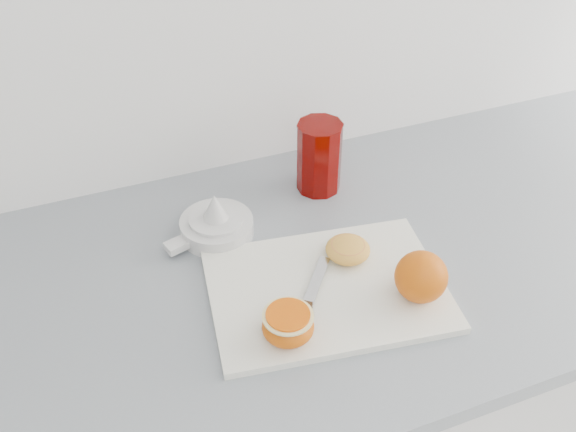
{
  "coord_description": "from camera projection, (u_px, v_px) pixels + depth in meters",
  "views": [
    {
      "loc": [
        -0.07,
        1.03,
        1.58
      ],
      "look_at": [
        0.2,
        1.74,
        0.96
      ],
      "focal_mm": 40.0,
      "sensor_mm": 36.0,
      "label": 1
    }
  ],
  "objects": [
    {
      "name": "citrus_juicer",
      "position": [
        216.0,
        224.0,
        1.04
      ],
      "size": [
        0.15,
        0.12,
        0.08
      ],
      "color": "white",
      "rests_on": "counter"
    },
    {
      "name": "counter",
      "position": [
        315.0,
        419.0,
        1.29
      ],
      "size": [
        2.34,
        0.64,
        0.89
      ],
      "color": "silver",
      "rests_on": "ground"
    },
    {
      "name": "squeezed_shell",
      "position": [
        348.0,
        249.0,
        0.98
      ],
      "size": [
        0.07,
        0.07,
        0.03
      ],
      "color": "gold",
      "rests_on": "cutting_board"
    },
    {
      "name": "paring_knife",
      "position": [
        303.0,
        315.0,
        0.89
      ],
      "size": [
        0.12,
        0.15,
        0.01
      ],
      "color": "#472613",
      "rests_on": "cutting_board"
    },
    {
      "name": "cutting_board",
      "position": [
        327.0,
        289.0,
        0.95
      ],
      "size": [
        0.38,
        0.29,
        0.01
      ],
      "primitive_type": "cube",
      "rotation": [
        0.0,
        0.0,
        -0.14
      ],
      "color": "white",
      "rests_on": "counter"
    },
    {
      "name": "whole_orange",
      "position": [
        421.0,
        277.0,
        0.91
      ],
      "size": [
        0.08,
        0.08,
        0.08
      ],
      "color": "orange",
      "rests_on": "cutting_board"
    },
    {
      "name": "half_orange",
      "position": [
        288.0,
        325.0,
        0.86
      ],
      "size": [
        0.07,
        0.07,
        0.04
      ],
      "color": "orange",
      "rests_on": "cutting_board"
    },
    {
      "name": "red_tumbler",
      "position": [
        319.0,
        159.0,
        1.12
      ],
      "size": [
        0.08,
        0.08,
        0.13
      ],
      "color": "#5F0200",
      "rests_on": "counter"
    }
  ]
}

